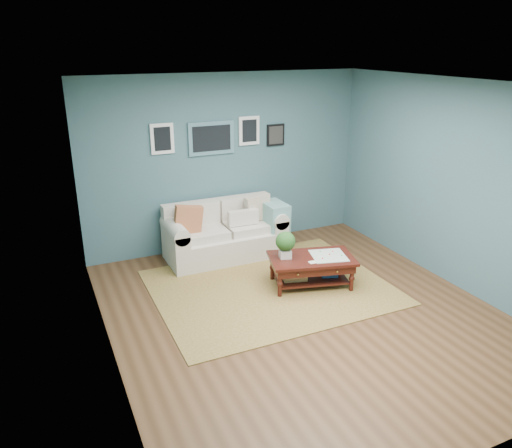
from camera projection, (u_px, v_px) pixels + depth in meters
room_shell at (305, 206)px, 5.66m from camera, size 5.00×5.02×2.70m
area_rug at (270, 287)px, 6.72m from camera, size 3.05×2.44×0.01m
loveseat at (229, 232)px, 7.61m from camera, size 1.82×0.83×0.94m
coffee_table at (307, 262)px, 6.66m from camera, size 1.25×0.92×0.78m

